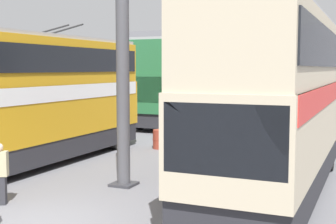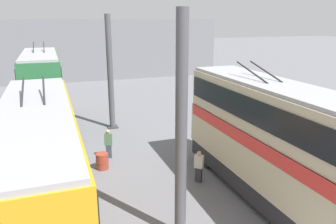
{
  "view_description": "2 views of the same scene",
  "coord_description": "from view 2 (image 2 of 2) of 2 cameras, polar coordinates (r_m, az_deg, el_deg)",
  "views": [
    {
      "loc": [
        -8.42,
        -6.91,
        3.57
      ],
      "look_at": [
        9.65,
        1.07,
        1.73
      ],
      "focal_mm": 50.0,
      "sensor_mm": 36.0,
      "label": 1
    },
    {
      "loc": [
        -5.54,
        3.86,
        7.51
      ],
      "look_at": [
        8.81,
        -1.32,
        3.18
      ],
      "focal_mm": 35.0,
      "sensor_mm": 36.0,
      "label": 2
    }
  ],
  "objects": [
    {
      "name": "bus_right_mid",
      "position": [
        24.96,
        -21.05,
        4.37
      ],
      "size": [
        9.38,
        2.54,
        5.9
      ],
      "color": "black",
      "rests_on": "ground_plane"
    },
    {
      "name": "support_column_near",
      "position": [
        10.83,
        2.3,
        -4.15
      ],
      "size": [
        0.72,
        0.72,
        7.88
      ],
      "color": "#4C4C51",
      "rests_on": "ground_plane"
    },
    {
      "name": "bus_left_far",
      "position": [
        14.12,
        17.93,
        -4.09
      ],
      "size": [
        10.84,
        2.54,
        5.69
      ],
      "color": "black",
      "rests_on": "ground_plane"
    },
    {
      "name": "oil_drum",
      "position": [
        17.51,
        -11.38,
        -8.38
      ],
      "size": [
        0.67,
        0.67,
        0.85
      ],
      "color": "#933828",
      "rests_on": "ground_plane"
    },
    {
      "name": "depot_back_wall",
      "position": [
        42.18,
        -14.78,
        10.21
      ],
      "size": [
        0.5,
        36.0,
        7.51
      ],
      "color": "slate",
      "rests_on": "ground_plane"
    },
    {
      "name": "person_by_left_row",
      "position": [
        15.77,
        5.39,
        -9.32
      ],
      "size": [
        0.46,
        0.47,
        1.58
      ],
      "rotation": [
        0.0,
        0.0,
        2.37
      ],
      "color": "#2D2D33",
      "rests_on": "ground_plane"
    },
    {
      "name": "person_aisle_midway",
      "position": [
        18.6,
        -10.34,
        -5.33
      ],
      "size": [
        0.34,
        0.47,
        1.67
      ],
      "rotation": [
        0.0,
        0.0,
        6.02
      ],
      "color": "#384251",
      "rests_on": "ground_plane"
    },
    {
      "name": "support_column_far",
      "position": [
        23.06,
        -10.03,
        6.36
      ],
      "size": [
        0.72,
        0.72,
        7.88
      ],
      "color": "#4C4C51",
      "rests_on": "ground_plane"
    },
    {
      "name": "bus_right_near",
      "position": [
        11.93,
        -21.44,
        -8.99
      ],
      "size": [
        11.26,
        2.54,
        5.41
      ],
      "color": "black",
      "rests_on": "ground_plane"
    }
  ]
}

